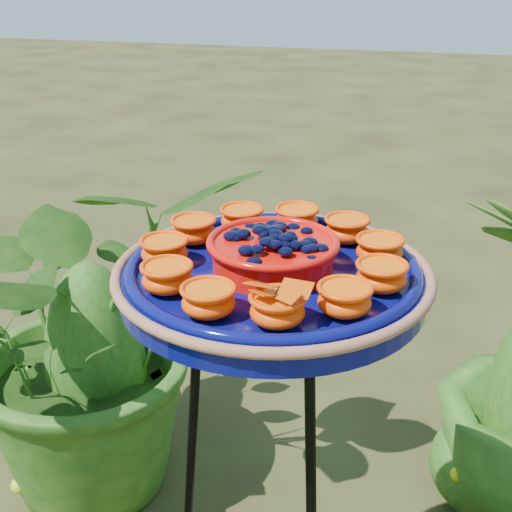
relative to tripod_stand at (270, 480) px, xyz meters
The scene contains 3 objects.
tripod_stand is the anchor object (origin of this frame).
feeder_dish 0.43m from the tripod_stand, 74.69° to the right, with size 0.63×0.63×0.12m.
shrub_back_left 0.86m from the tripod_stand, 138.63° to the left, with size 0.92×0.80×1.02m, color #1C4913.
Camera 1 is at (0.30, -1.04, 1.50)m, focal length 50.00 mm.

